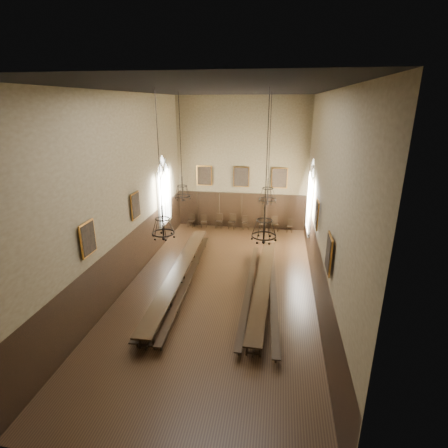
% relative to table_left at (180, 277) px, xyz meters
% --- Properties ---
extents(floor, '(9.00, 18.00, 0.02)m').
position_rel_table_left_xyz_m(floor, '(2.00, -0.10, -0.43)').
color(floor, black).
rests_on(floor, ground).
extents(ceiling, '(9.00, 18.00, 0.02)m').
position_rel_table_left_xyz_m(ceiling, '(2.00, -0.10, 8.59)').
color(ceiling, black).
rests_on(ceiling, ground).
extents(wall_back, '(9.00, 0.02, 9.00)m').
position_rel_table_left_xyz_m(wall_back, '(2.00, 8.91, 4.08)').
color(wall_back, '#796A4A').
rests_on(wall_back, ground).
extents(wall_front, '(9.00, 0.02, 9.00)m').
position_rel_table_left_xyz_m(wall_front, '(2.00, -9.11, 4.08)').
color(wall_front, '#796A4A').
rests_on(wall_front, ground).
extents(wall_left, '(0.02, 18.00, 9.00)m').
position_rel_table_left_xyz_m(wall_left, '(-2.51, -0.10, 4.08)').
color(wall_left, '#796A4A').
rests_on(wall_left, ground).
extents(wall_right, '(0.02, 18.00, 9.00)m').
position_rel_table_left_xyz_m(wall_right, '(6.51, -0.10, 4.08)').
color(wall_right, '#796A4A').
rests_on(wall_right, ground).
extents(wainscot_panelling, '(9.00, 18.00, 2.50)m').
position_rel_table_left_xyz_m(wainscot_panelling, '(2.00, -0.10, 0.83)').
color(wainscot_panelling, black).
rests_on(wainscot_panelling, floor).
extents(table_left, '(1.10, 10.75, 0.84)m').
position_rel_table_left_xyz_m(table_left, '(0.00, 0.00, 0.00)').
color(table_left, black).
rests_on(table_left, floor).
extents(table_right, '(0.88, 9.55, 0.74)m').
position_rel_table_left_xyz_m(table_right, '(4.11, -0.30, -0.05)').
color(table_right, black).
rests_on(table_right, floor).
extents(bench_left_outer, '(0.76, 10.41, 0.47)m').
position_rel_table_left_xyz_m(bench_left_outer, '(-0.46, 0.01, -0.12)').
color(bench_left_outer, black).
rests_on(bench_left_outer, floor).
extents(bench_left_inner, '(0.77, 10.50, 0.47)m').
position_rel_table_left_xyz_m(bench_left_inner, '(0.47, -0.00, -0.12)').
color(bench_left_inner, black).
rests_on(bench_left_inner, floor).
extents(bench_right_inner, '(0.32, 9.30, 0.42)m').
position_rel_table_left_xyz_m(bench_right_inner, '(3.47, -0.36, -0.15)').
color(bench_right_inner, black).
rests_on(bench_right_inner, floor).
extents(bench_right_outer, '(0.82, 10.08, 0.45)m').
position_rel_table_left_xyz_m(bench_right_outer, '(4.56, -0.16, -0.13)').
color(bench_right_outer, black).
rests_on(bench_right_outer, floor).
extents(chair_0, '(0.51, 0.51, 0.93)m').
position_rel_table_left_xyz_m(chair_0, '(-1.53, 8.37, -0.14)').
color(chair_0, black).
rests_on(chair_0, floor).
extents(chair_1, '(0.45, 0.45, 0.88)m').
position_rel_table_left_xyz_m(chair_1, '(-0.61, 8.43, -0.15)').
color(chair_1, black).
rests_on(chair_1, floor).
extents(chair_2, '(0.47, 0.47, 1.02)m').
position_rel_table_left_xyz_m(chair_2, '(0.49, 8.47, -0.11)').
color(chair_2, black).
rests_on(chair_2, floor).
extents(chair_3, '(0.53, 0.53, 1.04)m').
position_rel_table_left_xyz_m(chair_3, '(1.43, 8.50, -0.10)').
color(chair_3, black).
rests_on(chair_3, floor).
extents(chair_4, '(0.52, 0.52, 0.96)m').
position_rel_table_left_xyz_m(chair_4, '(2.40, 8.51, -0.13)').
color(chair_4, black).
rests_on(chair_4, floor).
extents(chair_5, '(0.52, 0.52, 0.99)m').
position_rel_table_left_xyz_m(chair_5, '(3.60, 8.38, -0.12)').
color(chair_5, black).
rests_on(chair_5, floor).
extents(chair_6, '(0.55, 0.55, 1.04)m').
position_rel_table_left_xyz_m(chair_6, '(4.45, 8.47, -0.11)').
color(chair_6, black).
rests_on(chair_6, floor).
extents(chair_7, '(0.41, 0.41, 0.88)m').
position_rel_table_left_xyz_m(chair_7, '(5.48, 8.44, -0.15)').
color(chair_7, black).
rests_on(chair_7, floor).
extents(chandelier_back_left, '(0.82, 0.82, 5.20)m').
position_rel_table_left_xyz_m(chandelier_back_left, '(-0.31, 2.17, 3.89)').
color(chandelier_back_left, black).
rests_on(chandelier_back_left, ceiling).
extents(chandelier_back_right, '(0.88, 0.88, 5.25)m').
position_rel_table_left_xyz_m(chandelier_back_right, '(4.05, 2.34, 3.83)').
color(chandelier_back_right, black).
rests_on(chandelier_back_right, ceiling).
extents(chandelier_front_left, '(0.88, 0.88, 5.33)m').
position_rel_table_left_xyz_m(chandelier_front_left, '(0.34, -2.90, 3.75)').
color(chandelier_front_left, black).
rests_on(chandelier_front_left, ceiling).
extents(chandelier_front_right, '(0.92, 0.92, 5.27)m').
position_rel_table_left_xyz_m(chandelier_front_right, '(4.14, -2.75, 3.80)').
color(chandelier_front_right, black).
rests_on(chandelier_front_right, ceiling).
extents(portrait_back_0, '(1.10, 0.12, 1.40)m').
position_rel_table_left_xyz_m(portrait_back_0, '(-0.60, 8.78, 3.28)').
color(portrait_back_0, '#C98430').
rests_on(portrait_back_0, wall_back).
extents(portrait_back_1, '(1.10, 0.12, 1.40)m').
position_rel_table_left_xyz_m(portrait_back_1, '(2.00, 8.78, 3.28)').
color(portrait_back_1, '#C98430').
rests_on(portrait_back_1, wall_back).
extents(portrait_back_2, '(1.10, 0.12, 1.40)m').
position_rel_table_left_xyz_m(portrait_back_2, '(4.60, 8.78, 3.28)').
color(portrait_back_2, '#C98430').
rests_on(portrait_back_2, wall_back).
extents(portrait_left_0, '(0.12, 1.00, 1.30)m').
position_rel_table_left_xyz_m(portrait_left_0, '(-2.38, 0.90, 3.28)').
color(portrait_left_0, '#C98430').
rests_on(portrait_left_0, wall_left).
extents(portrait_left_1, '(0.12, 1.00, 1.30)m').
position_rel_table_left_xyz_m(portrait_left_1, '(-2.38, -3.60, 3.28)').
color(portrait_left_1, '#C98430').
rests_on(portrait_left_1, wall_left).
extents(portrait_right_0, '(0.12, 1.00, 1.30)m').
position_rel_table_left_xyz_m(portrait_right_0, '(6.38, 0.90, 3.28)').
color(portrait_right_0, '#C98430').
rests_on(portrait_right_0, wall_right).
extents(portrait_right_1, '(0.12, 1.00, 1.30)m').
position_rel_table_left_xyz_m(portrait_right_1, '(6.38, -3.60, 3.28)').
color(portrait_right_1, '#C98430').
rests_on(portrait_right_1, wall_right).
extents(window_right, '(0.20, 2.20, 4.60)m').
position_rel_table_left_xyz_m(window_right, '(6.43, 5.40, 2.98)').
color(window_right, white).
rests_on(window_right, wall_right).
extents(window_left, '(0.20, 2.20, 4.60)m').
position_rel_table_left_xyz_m(window_left, '(-2.43, 5.40, 2.98)').
color(window_left, white).
rests_on(window_left, wall_left).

